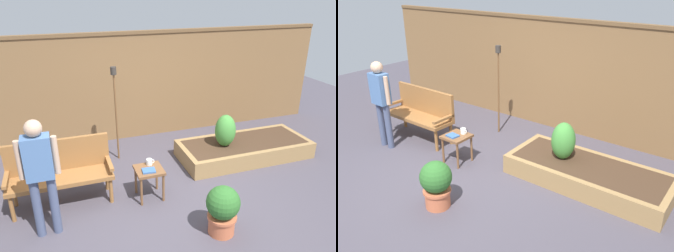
# 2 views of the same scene
# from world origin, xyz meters

# --- Properties ---
(ground_plane) EXTENTS (14.00, 14.00, 0.00)m
(ground_plane) POSITION_xyz_m (0.00, 0.00, 0.00)
(ground_plane) COLOR #47424C
(fence_back) EXTENTS (8.40, 0.14, 2.16)m
(fence_back) POSITION_xyz_m (0.00, 2.60, 1.09)
(fence_back) COLOR brown
(fence_back) RESTS_ON ground_plane
(garden_bench) EXTENTS (1.44, 0.48, 0.94)m
(garden_bench) POSITION_xyz_m (-1.52, 0.68, 0.54)
(garden_bench) COLOR #936033
(garden_bench) RESTS_ON ground_plane
(side_table) EXTENTS (0.40, 0.40, 0.48)m
(side_table) POSITION_xyz_m (-0.30, 0.35, 0.40)
(side_table) COLOR brown
(side_table) RESTS_ON ground_plane
(cup_on_table) EXTENTS (0.13, 0.09, 0.09)m
(cup_on_table) POSITION_xyz_m (-0.26, 0.47, 0.53)
(cup_on_table) COLOR white
(cup_on_table) RESTS_ON side_table
(book_on_table) EXTENTS (0.20, 0.17, 0.03)m
(book_on_table) POSITION_xyz_m (-0.32, 0.28, 0.49)
(book_on_table) COLOR #38609E
(book_on_table) RESTS_ON side_table
(potted_boxwood) EXTENTS (0.43, 0.43, 0.67)m
(potted_boxwood) POSITION_xyz_m (0.35, -0.71, 0.36)
(potted_boxwood) COLOR #C66642
(potted_boxwood) RESTS_ON ground_plane
(raised_planter_bed) EXTENTS (2.40, 1.00, 0.30)m
(raised_planter_bed) POSITION_xyz_m (1.72, 1.03, 0.15)
(raised_planter_bed) COLOR #997547
(raised_planter_bed) RESTS_ON ground_plane
(shrub_near_bench) EXTENTS (0.36, 0.36, 0.58)m
(shrub_near_bench) POSITION_xyz_m (1.29, 1.01, 0.59)
(shrub_near_bench) COLOR brown
(shrub_near_bench) RESTS_ON raised_planter_bed
(tiki_torch) EXTENTS (0.10, 0.10, 1.70)m
(tiki_torch) POSITION_xyz_m (-0.49, 1.71, 1.17)
(tiki_torch) COLOR brown
(tiki_torch) RESTS_ON ground_plane
(person_by_bench) EXTENTS (0.47, 0.20, 1.56)m
(person_by_bench) POSITION_xyz_m (-1.73, 0.00, 0.93)
(person_by_bench) COLOR #475170
(person_by_bench) RESTS_ON ground_plane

